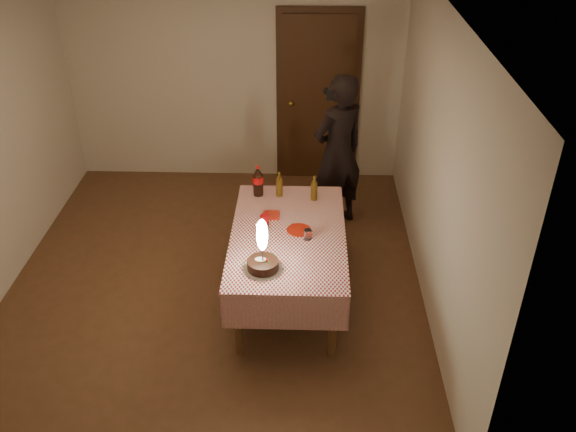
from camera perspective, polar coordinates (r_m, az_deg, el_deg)
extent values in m
cube|color=brown|center=(6.10, -6.70, -6.01)|extent=(4.00, 4.50, 0.01)
cube|color=beige|center=(7.45, -5.04, 12.86)|extent=(4.00, 0.04, 2.60)
cube|color=beige|center=(3.59, -12.76, -11.81)|extent=(4.00, 0.04, 2.60)
cube|color=beige|center=(5.45, 13.74, 4.51)|extent=(0.04, 4.50, 2.60)
cube|color=silver|center=(4.95, -8.67, 18.40)|extent=(4.00, 4.50, 0.04)
cube|color=#472814|center=(7.47, 2.81, 10.75)|extent=(0.85, 0.05, 2.05)
sphere|color=#B28C33|center=(7.44, 0.31, 10.47)|extent=(0.06, 0.06, 0.06)
cube|color=brown|center=(5.43, 0.02, -1.92)|extent=(0.90, 1.60, 0.04)
cylinder|color=brown|center=(5.10, -4.69, -9.89)|extent=(0.07, 0.07, 0.68)
cylinder|color=brown|center=(5.08, 4.23, -10.07)|extent=(0.07, 0.07, 0.68)
cylinder|color=brown|center=(6.27, -3.34, -0.80)|extent=(0.07, 0.07, 0.68)
cylinder|color=brown|center=(6.25, 3.80, -0.92)|extent=(0.07, 0.07, 0.68)
cube|color=white|center=(5.42, 0.02, -1.69)|extent=(1.02, 1.72, 0.01)
cube|color=white|center=(4.85, -0.30, -9.06)|extent=(1.02, 0.01, 0.34)
cube|color=white|center=(6.24, 0.26, 1.34)|extent=(1.02, 0.01, 0.34)
cube|color=white|center=(5.56, -5.19, -3.10)|extent=(0.01, 1.72, 0.34)
cube|color=white|center=(5.53, 5.25, -3.29)|extent=(0.01, 1.72, 0.34)
cylinder|color=white|center=(5.00, -2.35, -4.93)|extent=(0.32, 0.32, 0.01)
cylinder|color=black|center=(4.97, -2.36, -4.55)|extent=(0.25, 0.25, 0.08)
cylinder|color=white|center=(4.96, -2.59, -4.06)|extent=(0.07, 0.07, 0.00)
sphere|color=red|center=(4.93, -1.98, -4.15)|extent=(0.02, 0.02, 0.02)
cube|color=#19721E|center=(4.93, -1.81, -4.32)|extent=(0.02, 0.01, 0.00)
cube|color=#19721E|center=(4.92, -2.10, -4.35)|extent=(0.01, 0.02, 0.00)
cylinder|color=#262628|center=(4.91, -2.39, -3.62)|extent=(0.01, 0.01, 0.12)
ellipsoid|color=#FFF2BF|center=(4.80, -2.44, -1.78)|extent=(0.09, 0.09, 0.29)
sphere|color=white|center=(4.87, -2.41, -2.86)|extent=(0.04, 0.04, 0.04)
cylinder|color=#AB1A0B|center=(5.46, 1.02, -1.31)|extent=(0.22, 0.22, 0.01)
cylinder|color=#BA0C12|center=(5.51, -2.22, -0.38)|extent=(0.08, 0.08, 0.10)
cylinder|color=white|center=(5.33, 1.87, -1.73)|extent=(0.07, 0.07, 0.09)
cube|color=#B52314|center=(5.66, -1.59, 0.08)|extent=(0.15, 0.15, 0.02)
cylinder|color=black|center=(5.95, -2.81, 2.92)|extent=(0.10, 0.10, 0.22)
cylinder|color=red|center=(5.92, -2.82, 3.43)|extent=(0.10, 0.10, 0.07)
cone|color=black|center=(5.88, -2.85, 4.20)|extent=(0.10, 0.10, 0.08)
cylinder|color=red|center=(5.86, -2.86, 4.59)|extent=(0.03, 0.03, 0.02)
cylinder|color=#51370E|center=(5.94, -0.82, 2.69)|extent=(0.06, 0.06, 0.18)
cone|color=#51370E|center=(5.88, -0.83, 3.70)|extent=(0.06, 0.06, 0.06)
cylinder|color=olive|center=(5.87, -0.83, 4.00)|extent=(0.02, 0.02, 0.02)
cylinder|color=#51370E|center=(5.88, 2.45, 2.32)|extent=(0.06, 0.06, 0.18)
cone|color=#51370E|center=(5.82, 2.47, 3.35)|extent=(0.06, 0.06, 0.06)
cylinder|color=olive|center=(5.81, 2.48, 3.65)|extent=(0.02, 0.02, 0.02)
imported|color=black|center=(6.54, 4.71, 5.92)|extent=(0.76, 0.70, 1.73)
cube|color=black|center=(6.39, 4.23, 11.30)|extent=(0.16, 0.15, 0.10)
cylinder|color=black|center=(6.45, 3.81, 11.51)|extent=(0.11, 0.11, 0.08)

